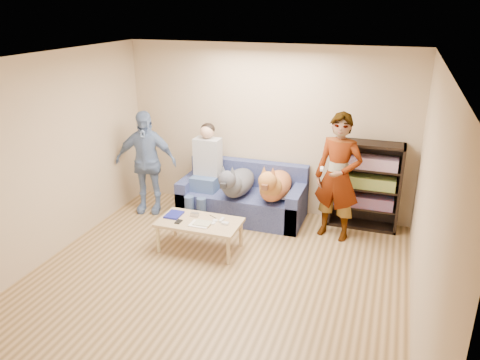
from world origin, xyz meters
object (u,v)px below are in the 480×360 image
(camera_silver, at_px, (195,215))
(sofa, at_px, (243,199))
(person_standing_left, at_px, (146,162))
(dog_gray, at_px, (236,183))
(coffee_table, at_px, (200,224))
(person_seated, at_px, (205,168))
(bookshelf, at_px, (365,183))
(dog_tan, at_px, (274,185))
(notebook_blue, at_px, (174,215))
(person_standing_right, at_px, (338,177))

(camera_silver, bearing_deg, sofa, 73.00)
(person_standing_left, distance_m, dog_gray, 1.49)
(person_standing_left, relative_size, coffee_table, 1.49)
(sofa, relative_size, person_seated, 1.29)
(camera_silver, height_order, sofa, sofa)
(sofa, bearing_deg, bookshelf, 7.40)
(camera_silver, relative_size, dog_tan, 0.09)
(person_seated, relative_size, dog_tan, 1.25)
(notebook_blue, height_order, coffee_table, notebook_blue)
(person_standing_left, bearing_deg, camera_silver, -47.24)
(notebook_blue, height_order, dog_tan, dog_tan)
(notebook_blue, xyz_separation_m, bookshelf, (2.41, 1.40, 0.25))
(person_standing_left, height_order, person_seated, person_standing_left)
(notebook_blue, bearing_deg, person_seated, 87.70)
(person_standing_right, distance_m, sofa, 1.59)
(person_seated, distance_m, coffee_table, 1.21)
(dog_gray, height_order, bookshelf, bookshelf)
(dog_gray, bearing_deg, coffee_table, -100.87)
(person_standing_right, distance_m, person_standing_left, 2.95)
(person_standing_left, height_order, camera_silver, person_standing_left)
(person_standing_left, height_order, bookshelf, person_standing_left)
(sofa, bearing_deg, dog_tan, -19.37)
(camera_silver, height_order, coffee_table, camera_silver)
(dog_gray, bearing_deg, notebook_blue, -122.52)
(person_standing_right, distance_m, coffee_table, 2.00)
(person_seated, xyz_separation_m, dog_gray, (0.54, -0.12, -0.13))
(dog_gray, xyz_separation_m, dog_tan, (0.57, 0.05, 0.01))
(notebook_blue, bearing_deg, camera_silver, 14.04)
(person_standing_right, relative_size, person_seated, 1.22)
(person_standing_right, bearing_deg, dog_tan, -169.40)
(person_standing_left, bearing_deg, dog_tan, -10.01)
(person_seated, bearing_deg, coffee_table, -71.73)
(person_seated, xyz_separation_m, dog_tan, (1.11, -0.06, -0.12))
(person_standing_left, distance_m, camera_silver, 1.46)
(dog_tan, bearing_deg, notebook_blue, -139.81)
(dog_tan, bearing_deg, sofa, 160.63)
(notebook_blue, bearing_deg, person_standing_left, 135.92)
(sofa, height_order, coffee_table, sofa)
(notebook_blue, relative_size, camera_silver, 2.36)
(person_standing_left, relative_size, dog_gray, 1.31)
(person_standing_left, xyz_separation_m, notebook_blue, (0.89, -0.86, -0.38))
(notebook_blue, bearing_deg, dog_tan, 40.19)
(sofa, bearing_deg, camera_silver, -107.00)
(sofa, xyz_separation_m, coffee_table, (-0.21, -1.21, 0.09))
(person_seated, bearing_deg, bookshelf, 8.64)
(dog_gray, bearing_deg, person_standing_right, 0.28)
(dog_tan, bearing_deg, bookshelf, 18.53)
(person_standing_left, xyz_separation_m, camera_silver, (1.17, -0.79, -0.37))
(person_standing_left, xyz_separation_m, bookshelf, (3.30, 0.54, -0.14))
(person_standing_right, bearing_deg, person_seated, -169.56)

